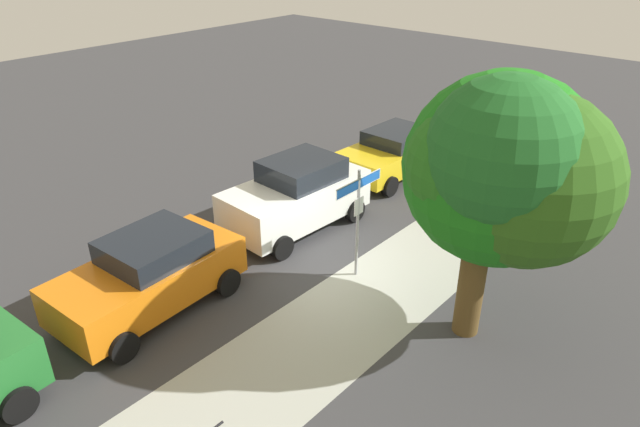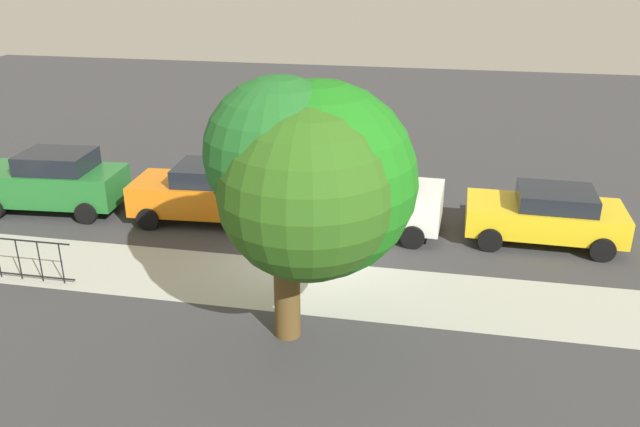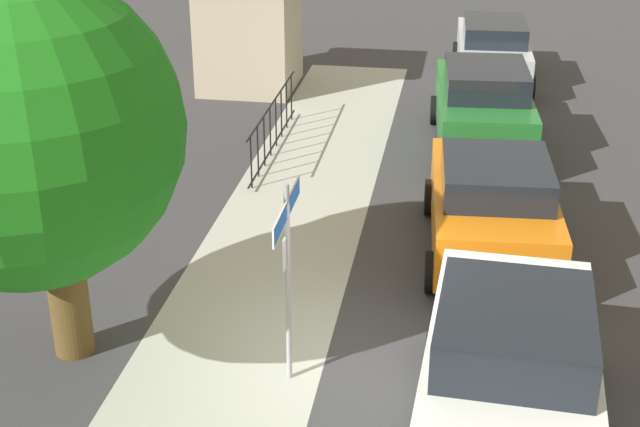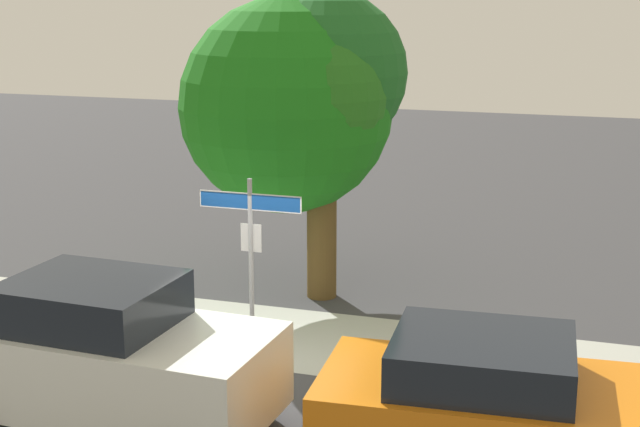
# 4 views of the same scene
# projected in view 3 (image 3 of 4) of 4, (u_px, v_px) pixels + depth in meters

# --- Properties ---
(ground_plane) EXTENTS (60.00, 60.00, 0.00)m
(ground_plane) POSITION_uv_depth(u_px,v_px,m) (325.00, 362.00, 12.34)
(ground_plane) COLOR #38383A
(sidewalk_strip) EXTENTS (24.00, 2.60, 0.00)m
(sidewalk_strip) POSITION_uv_depth(u_px,v_px,m) (263.00, 281.00, 14.32)
(sidewalk_strip) COLOR #A7AA9E
(sidewalk_strip) RESTS_ON ground_plane
(street_sign) EXTENTS (1.58, 0.07, 2.75)m
(street_sign) POSITION_uv_depth(u_px,v_px,m) (287.00, 246.00, 11.20)
(street_sign) COLOR #9EA0A5
(street_sign) RESTS_ON ground_plane
(shade_tree) EXTENTS (3.94, 4.10, 5.42)m
(shade_tree) POSITION_uv_depth(u_px,v_px,m) (15.00, 113.00, 10.72)
(shade_tree) COLOR brown
(shade_tree) RESTS_ON ground_plane
(car_white) EXTENTS (4.20, 2.27, 1.95)m
(car_white) POSITION_uv_depth(u_px,v_px,m) (510.00, 371.00, 10.47)
(car_white) COLOR white
(car_white) RESTS_ON ground_plane
(car_orange) EXTENTS (4.20, 2.33, 1.71)m
(car_orange) POSITION_uv_depth(u_px,v_px,m) (492.00, 205.00, 14.82)
(car_orange) COLOR orange
(car_orange) RESTS_ON ground_plane
(car_green) EXTENTS (4.37, 2.31, 1.85)m
(car_green) POSITION_uv_depth(u_px,v_px,m) (483.00, 106.00, 19.10)
(car_green) COLOR #226E2B
(car_green) RESTS_ON ground_plane
(car_silver) EXTENTS (4.36, 2.08, 1.65)m
(car_silver) POSITION_uv_depth(u_px,v_px,m) (493.00, 50.00, 23.39)
(car_silver) COLOR silver
(car_silver) RESTS_ON ground_plane
(iron_fence) EXTENTS (4.54, 0.04, 1.07)m
(iron_fence) POSITION_uv_depth(u_px,v_px,m) (273.00, 125.00, 19.14)
(iron_fence) COLOR black
(iron_fence) RESTS_ON ground_plane
(utility_shed) EXTENTS (2.69, 2.62, 2.95)m
(utility_shed) POSITION_uv_depth(u_px,v_px,m) (249.00, 28.00, 22.77)
(utility_shed) COLOR tan
(utility_shed) RESTS_ON ground_plane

